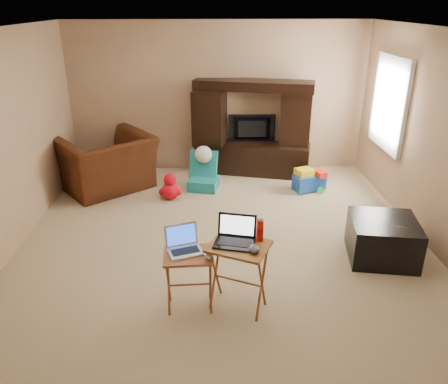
{
  "coord_description": "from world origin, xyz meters",
  "views": [
    {
      "loc": [
        -0.15,
        -4.67,
        2.76
      ],
      "look_at": [
        0.0,
        -0.2,
        0.8
      ],
      "focal_mm": 35.0,
      "sensor_mm": 36.0,
      "label": 1
    }
  ],
  "objects_px": {
    "plush_toy": "(170,186)",
    "recliner": "(107,163)",
    "tray_table_right": "(238,277)",
    "push_toy": "(309,179)",
    "child_rocker": "(204,171)",
    "ottoman": "(383,239)",
    "television": "(252,129)",
    "laptop_right": "(234,233)",
    "mouse_left": "(209,256)",
    "entertainment_center": "(253,128)",
    "tray_table_left": "(189,281)",
    "laptop_left": "(185,241)",
    "mouse_right": "(254,249)",
    "water_bottle": "(260,230)"
  },
  "relations": [
    {
      "from": "plush_toy",
      "to": "recliner",
      "type": "bearing_deg",
      "value": 156.59
    },
    {
      "from": "tray_table_right",
      "to": "push_toy",
      "type": "bearing_deg",
      "value": 90.19
    },
    {
      "from": "child_rocker",
      "to": "ottoman",
      "type": "bearing_deg",
      "value": -32.24
    },
    {
      "from": "television",
      "to": "laptop_right",
      "type": "xyz_separation_m",
      "value": [
        -0.51,
        -3.71,
        0.05
      ]
    },
    {
      "from": "tray_table_right",
      "to": "mouse_left",
      "type": "bearing_deg",
      "value": -143.46
    },
    {
      "from": "entertainment_center",
      "to": "laptop_right",
      "type": "relative_size",
      "value": 5.34
    },
    {
      "from": "television",
      "to": "mouse_left",
      "type": "distance_m",
      "value": 3.87
    },
    {
      "from": "television",
      "to": "tray_table_right",
      "type": "bearing_deg",
      "value": 83.18
    },
    {
      "from": "ottoman",
      "to": "tray_table_left",
      "type": "distance_m",
      "value": 2.35
    },
    {
      "from": "tray_table_left",
      "to": "laptop_left",
      "type": "bearing_deg",
      "value": 132.74
    },
    {
      "from": "plush_toy",
      "to": "laptop_left",
      "type": "distance_m",
      "value": 2.63
    },
    {
      "from": "recliner",
      "to": "tray_table_left",
      "type": "height_order",
      "value": "recliner"
    },
    {
      "from": "push_toy",
      "to": "laptop_left",
      "type": "xyz_separation_m",
      "value": [
        -1.8,
        -2.8,
        0.53
      ]
    },
    {
      "from": "entertainment_center",
      "to": "mouse_left",
      "type": "height_order",
      "value": "entertainment_center"
    },
    {
      "from": "child_rocker",
      "to": "tray_table_left",
      "type": "height_order",
      "value": "tray_table_left"
    },
    {
      "from": "entertainment_center",
      "to": "push_toy",
      "type": "xyz_separation_m",
      "value": [
        0.83,
        -0.83,
        -0.61
      ]
    },
    {
      "from": "child_rocker",
      "to": "entertainment_center",
      "type": "bearing_deg",
      "value": 53.01
    },
    {
      "from": "entertainment_center",
      "to": "ottoman",
      "type": "height_order",
      "value": "entertainment_center"
    },
    {
      "from": "recliner",
      "to": "laptop_right",
      "type": "height_order",
      "value": "laptop_right"
    },
    {
      "from": "child_rocker",
      "to": "push_toy",
      "type": "bearing_deg",
      "value": 8.63
    },
    {
      "from": "entertainment_center",
      "to": "child_rocker",
      "type": "height_order",
      "value": "entertainment_center"
    },
    {
      "from": "entertainment_center",
      "to": "plush_toy",
      "type": "bearing_deg",
      "value": -127.02
    },
    {
      "from": "ottoman",
      "to": "tray_table_right",
      "type": "distance_m",
      "value": 1.93
    },
    {
      "from": "entertainment_center",
      "to": "mouse_right",
      "type": "height_order",
      "value": "entertainment_center"
    },
    {
      "from": "laptop_right",
      "to": "tray_table_left",
      "type": "bearing_deg",
      "value": -165.48
    },
    {
      "from": "television",
      "to": "laptop_right",
      "type": "distance_m",
      "value": 3.75
    },
    {
      "from": "mouse_left",
      "to": "mouse_right",
      "type": "bearing_deg",
      "value": -8.79
    },
    {
      "from": "recliner",
      "to": "water_bottle",
      "type": "distance_m",
      "value": 3.62
    },
    {
      "from": "tray_table_right",
      "to": "ottoman",
      "type": "bearing_deg",
      "value": 51.17
    },
    {
      "from": "plush_toy",
      "to": "tray_table_left",
      "type": "relative_size",
      "value": 0.69
    },
    {
      "from": "laptop_left",
      "to": "recliner",
      "type": "bearing_deg",
      "value": 95.88
    },
    {
      "from": "laptop_left",
      "to": "mouse_right",
      "type": "xyz_separation_m",
      "value": [
        0.63,
        -0.16,
        0.0
      ]
    },
    {
      "from": "laptop_right",
      "to": "water_bottle",
      "type": "height_order",
      "value": "laptop_right"
    },
    {
      "from": "push_toy",
      "to": "mouse_left",
      "type": "xyz_separation_m",
      "value": [
        -1.58,
        -2.9,
        0.44
      ]
    },
    {
      "from": "water_bottle",
      "to": "mouse_right",
      "type": "bearing_deg",
      "value": -109.29
    },
    {
      "from": "child_rocker",
      "to": "mouse_left",
      "type": "height_order",
      "value": "mouse_left"
    },
    {
      "from": "entertainment_center",
      "to": "recliner",
      "type": "distance_m",
      "value": 2.45
    },
    {
      "from": "plush_toy",
      "to": "laptop_right",
      "type": "relative_size",
      "value": 1.13
    },
    {
      "from": "child_rocker",
      "to": "water_bottle",
      "type": "bearing_deg",
      "value": -65.86
    },
    {
      "from": "plush_toy",
      "to": "ottoman",
      "type": "distance_m",
      "value": 3.11
    },
    {
      "from": "recliner",
      "to": "ottoman",
      "type": "xyz_separation_m",
      "value": [
        3.6,
        -2.18,
        -0.19
      ]
    },
    {
      "from": "tray_table_right",
      "to": "mouse_right",
      "type": "height_order",
      "value": "mouse_right"
    },
    {
      "from": "laptop_left",
      "to": "ottoman",
      "type": "bearing_deg",
      "value": 1.24
    },
    {
      "from": "entertainment_center",
      "to": "child_rocker",
      "type": "relative_size",
      "value": 3.28
    },
    {
      "from": "mouse_right",
      "to": "water_bottle",
      "type": "bearing_deg",
      "value": 70.71
    },
    {
      "from": "television",
      "to": "plush_toy",
      "type": "relative_size",
      "value": 1.96
    },
    {
      "from": "mouse_right",
      "to": "recliner",
      "type": "bearing_deg",
      "value": 122.39
    },
    {
      "from": "laptop_left",
      "to": "mouse_left",
      "type": "relative_size",
      "value": 2.58
    },
    {
      "from": "ottoman",
      "to": "mouse_left",
      "type": "height_order",
      "value": "mouse_left"
    },
    {
      "from": "television",
      "to": "recliner",
      "type": "xyz_separation_m",
      "value": [
        -2.34,
        -0.7,
        -0.33
      ]
    }
  ]
}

